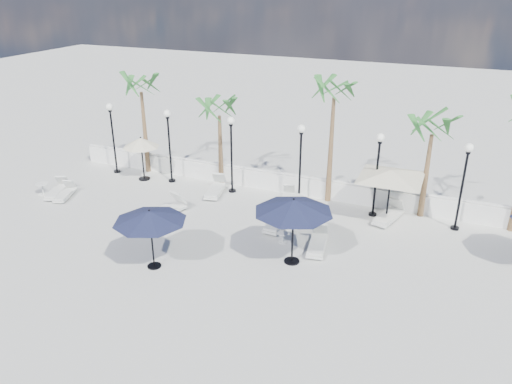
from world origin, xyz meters
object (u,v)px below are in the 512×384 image
at_px(lounger_6, 317,243).
at_px(lounger_7, 389,215).
at_px(lounger_0, 65,194).
at_px(parasol_navy_left, 150,217).
at_px(parasol_cream_small, 141,143).
at_px(lounger_4, 288,199).
at_px(lounger_2, 165,210).
at_px(parasol_cream_sq_a, 392,170).
at_px(lounger_5, 278,221).
at_px(lounger_1, 57,191).
at_px(lounger_3, 216,189).
at_px(parasol_navy_mid, 294,206).

bearing_deg(lounger_6, lounger_7, 49.86).
bearing_deg(lounger_6, lounger_0, 170.79).
xyz_separation_m(parasol_navy_left, parasol_cream_small, (-5.31, 7.19, -0.07)).
bearing_deg(parasol_navy_left, lounger_0, 153.87).
bearing_deg(lounger_4, parasol_cream_small, 166.44).
bearing_deg(lounger_2, lounger_4, 53.90).
bearing_deg(parasol_cream_sq_a, parasol_navy_left, -135.67).
height_order(lounger_4, lounger_5, lounger_5).
distance_m(parasol_navy_left, parasol_cream_small, 8.94).
height_order(parasol_navy_left, parasol_cream_sq_a, parasol_cream_sq_a).
distance_m(lounger_4, parasol_cream_sq_a, 5.09).
height_order(lounger_2, lounger_6, lounger_2).
xyz_separation_m(lounger_1, lounger_3, (7.15, 3.11, 0.02)).
relative_size(lounger_5, parasol_cream_small, 0.85).
bearing_deg(lounger_2, lounger_6, 16.29).
bearing_deg(parasol_cream_sq_a, lounger_6, -120.41).
height_order(lounger_5, lounger_7, lounger_7).
relative_size(lounger_2, parasol_cream_sq_a, 0.43).
relative_size(lounger_0, lounger_4, 0.94).
relative_size(lounger_3, parasol_cream_sq_a, 0.41).
height_order(lounger_0, lounger_1, lounger_1).
bearing_deg(lounger_0, parasol_cream_sq_a, -6.50).
height_order(lounger_1, parasol_navy_mid, parasol_navy_mid).
height_order(lounger_3, lounger_4, lounger_3).
xyz_separation_m(lounger_7, parasol_navy_mid, (-2.82, -4.92, 2.07)).
bearing_deg(lounger_3, parasol_cream_small, 164.04).
height_order(lounger_4, parasol_cream_sq_a, parasol_cream_sq_a).
bearing_deg(parasol_cream_small, parasol_navy_mid, -26.25).
relative_size(lounger_1, lounger_5, 0.97).
xyz_separation_m(lounger_4, lounger_7, (4.71, 0.00, 0.03)).
xyz_separation_m(parasol_navy_left, parasol_navy_mid, (4.63, 2.28, 0.25)).
relative_size(lounger_7, parasol_cream_sq_a, 0.40).
xyz_separation_m(lounger_4, parasol_cream_sq_a, (4.61, -0.02, 2.16)).
xyz_separation_m(lounger_4, lounger_5, (0.41, -2.42, 0.02)).
xyz_separation_m(lounger_6, parasol_cream_sq_a, (2.11, 3.60, 2.14)).
distance_m(lounger_5, parasol_cream_small, 8.97).
height_order(parasol_navy_left, parasol_cream_small, parasol_navy_left).
distance_m(lounger_3, parasol_navy_left, 7.21).
height_order(lounger_0, lounger_3, lounger_3).
height_order(lounger_1, lounger_2, lounger_2).
xyz_separation_m(lounger_2, lounger_5, (5.10, 0.93, -0.02)).
relative_size(lounger_2, lounger_4, 1.21).
xyz_separation_m(lounger_5, lounger_6, (2.10, -1.20, -0.00)).
height_order(parasol_cream_sq_a, parasol_cream_small, parasol_cream_sq_a).
height_order(lounger_4, parasol_navy_left, parasol_navy_left).
height_order(lounger_4, parasol_cream_small, parasol_cream_small).
bearing_deg(lounger_4, lounger_1, -176.25).
bearing_deg(parasol_navy_mid, lounger_2, 166.55).
height_order(lounger_6, parasol_cream_small, parasol_cream_small).
distance_m(lounger_2, lounger_6, 7.20).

